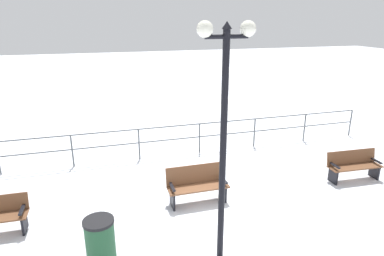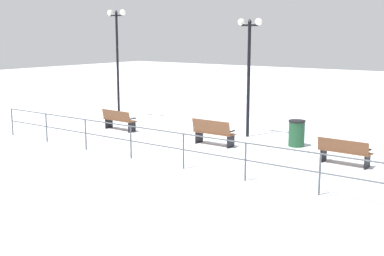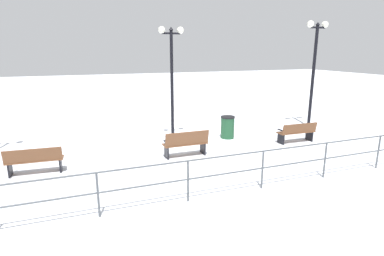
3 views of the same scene
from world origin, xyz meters
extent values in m
plane|color=white|center=(0.00, 0.00, 0.00)|extent=(80.00, 80.00, 0.00)
cube|color=black|center=(0.00, -4.05, 0.21)|extent=(0.42, 0.06, 0.42)
cube|color=black|center=(0.02, -4.05, 0.54)|extent=(0.42, 0.08, 0.04)
cube|color=brown|center=(-0.05, 0.00, 0.45)|extent=(0.50, 1.55, 0.04)
cube|color=brown|center=(-0.30, 0.00, 0.70)|extent=(0.12, 1.55, 0.48)
cube|color=black|center=(-0.05, -0.68, 0.22)|extent=(0.44, 0.05, 0.45)
cube|color=black|center=(-0.05, 0.68, 0.22)|extent=(0.44, 0.05, 0.45)
cube|color=black|center=(-0.03, -0.68, 0.57)|extent=(0.44, 0.07, 0.04)
cube|color=black|center=(-0.03, 0.68, 0.57)|extent=(0.44, 0.07, 0.04)
cube|color=brown|center=(0.01, 4.73, 0.43)|extent=(0.52, 1.60, 0.04)
cube|color=brown|center=(-0.20, 4.75, 0.65)|extent=(0.19, 1.59, 0.40)
cube|color=black|center=(-0.02, 4.04, 0.21)|extent=(0.39, 0.07, 0.43)
cube|color=black|center=(0.05, 5.42, 0.21)|extent=(0.39, 0.07, 0.43)
cube|color=black|center=(0.00, 4.04, 0.55)|extent=(0.39, 0.09, 0.04)
cube|color=black|center=(0.07, 5.42, 0.55)|extent=(0.39, 0.09, 0.04)
cylinder|color=black|center=(1.98, -0.18, 2.18)|extent=(0.12, 0.12, 4.36)
cylinder|color=black|center=(1.98, -0.18, 4.24)|extent=(0.07, 0.74, 0.07)
sphere|color=white|center=(1.98, -0.55, 4.36)|extent=(0.27, 0.27, 0.27)
sphere|color=white|center=(1.98, 0.19, 4.36)|extent=(0.27, 0.27, 0.27)
cone|color=black|center=(1.98, -0.18, 4.42)|extent=(0.17, 0.17, 0.12)
cylinder|color=#4C5156|center=(-3.27, -3.15, 0.53)|extent=(0.05, 0.05, 1.05)
cylinder|color=#4C5156|center=(-3.27, -1.05, 0.53)|extent=(0.05, 0.05, 1.05)
cylinder|color=#4C5156|center=(-3.27, 1.05, 0.53)|extent=(0.05, 0.05, 1.05)
cylinder|color=#4C5156|center=(-3.27, 3.15, 0.53)|extent=(0.05, 0.05, 1.05)
cylinder|color=#4C5156|center=(-3.27, 5.26, 0.53)|extent=(0.05, 0.05, 1.05)
cylinder|color=#4C5156|center=(-3.27, 7.36, 0.53)|extent=(0.05, 0.05, 1.05)
cylinder|color=#4C5156|center=(-3.27, 0.00, 1.05)|extent=(0.04, 14.72, 0.04)
cylinder|color=#4C5156|center=(-3.27, 0.00, 0.58)|extent=(0.04, 14.72, 0.04)
cylinder|color=#1E4C2D|center=(1.50, -2.44, 0.44)|extent=(0.56, 0.56, 0.87)
cylinder|color=black|center=(1.50, -2.44, 0.90)|extent=(0.59, 0.59, 0.06)
camera|label=1|loc=(7.16, -2.27, 4.53)|focal=31.33mm
camera|label=2|loc=(-14.80, -9.82, 3.94)|focal=47.36mm
camera|label=3|loc=(-9.86, 3.42, 3.61)|focal=29.09mm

